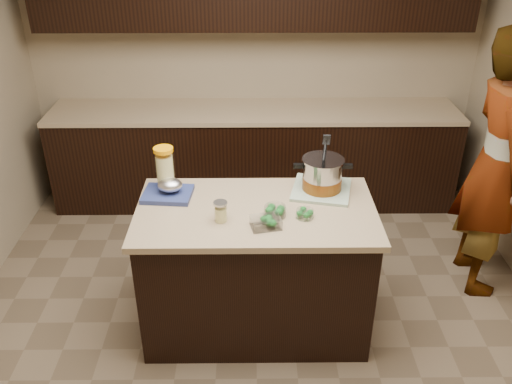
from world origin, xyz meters
TOP-DOWN VIEW (x-y plane):
  - ground_plane at (0.00, 0.00)m, footprint 4.00×4.00m
  - room_shell at (0.00, 0.00)m, footprint 4.04×4.04m
  - back_cabinets at (0.00, 1.74)m, footprint 3.60×0.63m
  - island at (0.00, 0.00)m, footprint 1.46×0.81m
  - dish_towel at (0.42, 0.23)m, footprint 0.43×0.43m
  - stock_pot at (0.42, 0.22)m, footprint 0.37×0.27m
  - lemonade_pitcher at (-0.57, 0.23)m, footprint 0.16×0.16m
  - mason_jar at (-0.21, -0.13)m, footprint 0.09×0.09m
  - broccoli_tub_left at (0.11, -0.07)m, footprint 0.16×0.16m
  - broccoli_tub_right at (0.29, -0.10)m, footprint 0.11×0.11m
  - broccoli_tub_rect at (0.05, -0.20)m, footprint 0.19×0.16m
  - blue_tray at (-0.55, 0.16)m, footprint 0.32×0.27m
  - person at (1.65, 0.48)m, footprint 0.47×0.70m

SIDE VIEW (x-z plane):
  - ground_plane at x=0.00m, z-range 0.00..0.00m
  - island at x=0.00m, z-range 0.00..0.90m
  - dish_towel at x=0.42m, z-range 0.90..0.92m
  - broccoli_tub_right at x=0.29m, z-range 0.90..0.95m
  - broccoli_tub_rect at x=0.05m, z-range 0.90..0.96m
  - broccoli_tub_left at x=0.11m, z-range 0.90..0.96m
  - blue_tray at x=-0.55m, z-range 0.88..1.00m
  - back_cabinets at x=0.00m, z-range -0.22..2.10m
  - person at x=1.65m, z-range 0.00..1.90m
  - mason_jar at x=-0.21m, z-range 0.89..1.03m
  - stock_pot at x=0.42m, z-range 0.82..1.20m
  - lemonade_pitcher at x=-0.57m, z-range 0.89..1.19m
  - room_shell at x=0.00m, z-range 0.35..3.07m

